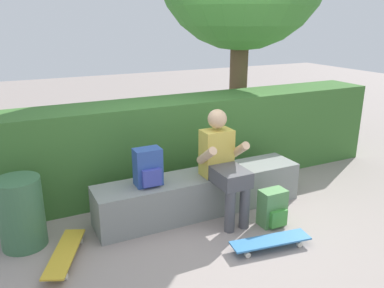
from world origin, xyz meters
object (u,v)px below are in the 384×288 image
(skateboard_near_person, at_px, (271,241))
(skateboard_beside_bench, at_px, (65,253))
(bench_main, at_px, (201,193))
(backpack_on_bench, at_px, (148,168))
(backpack_on_ground, at_px, (273,208))
(trash_bin, at_px, (21,213))
(person_skater, at_px, (223,162))

(skateboard_near_person, height_order, skateboard_beside_bench, same)
(bench_main, xyz_separation_m, skateboard_beside_bench, (-1.57, -0.31, -0.15))
(bench_main, bearing_deg, skateboard_near_person, -75.41)
(skateboard_beside_bench, bearing_deg, bench_main, 11.22)
(backpack_on_bench, xyz_separation_m, backpack_on_ground, (1.18, -0.61, -0.46))
(trash_bin, bearing_deg, backpack_on_bench, -6.25)
(backpack_on_bench, relative_size, trash_bin, 0.57)
(skateboard_near_person, distance_m, trash_bin, 2.43)
(skateboard_near_person, relative_size, trash_bin, 1.16)
(person_skater, bearing_deg, trash_bin, 170.38)
(person_skater, relative_size, backpack_on_bench, 3.02)
(person_skater, distance_m, skateboard_beside_bench, 1.82)
(bench_main, xyz_separation_m, skateboard_near_person, (0.26, -0.98, -0.15))
(bench_main, height_order, trash_bin, trash_bin)
(person_skater, bearing_deg, skateboard_near_person, -82.29)
(bench_main, xyz_separation_m, trash_bin, (-1.89, 0.13, 0.12))
(skateboard_beside_bench, xyz_separation_m, backpack_on_ground, (2.12, -0.30, 0.12))
(person_skater, distance_m, skateboard_near_person, 0.96)
(skateboard_near_person, distance_m, backpack_on_ground, 0.48)
(skateboard_beside_bench, height_order, backpack_on_ground, backpack_on_ground)
(backpack_on_bench, bearing_deg, person_skater, -14.89)
(bench_main, relative_size, person_skater, 2.02)
(backpack_on_ground, height_order, trash_bin, trash_bin)
(bench_main, xyz_separation_m, backpack_on_ground, (0.55, -0.62, -0.03))
(skateboard_near_person, bearing_deg, trash_bin, 152.66)
(skateboard_beside_bench, relative_size, backpack_on_ground, 2.03)
(skateboard_beside_bench, height_order, trash_bin, trash_bin)
(backpack_on_ground, relative_size, trash_bin, 0.57)
(skateboard_beside_bench, relative_size, backpack_on_bench, 2.03)
(bench_main, relative_size, backpack_on_ground, 6.09)
(skateboard_beside_bench, height_order, backpack_on_bench, backpack_on_bench)
(person_skater, xyz_separation_m, trash_bin, (-2.04, 0.35, -0.30))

